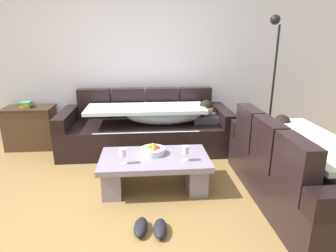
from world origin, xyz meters
The scene contains 12 objects.
ground_plane centered at (0.00, 0.00, 0.00)m, with size 14.00×14.00×0.00m, color olive.
back_wall centered at (0.00, 2.15, 1.35)m, with size 9.00×0.10×2.70m, color silver.
couch_along_wall centered at (0.28, 1.63, 0.33)m, with size 2.49×0.92×0.88m.
couch_near_window centered at (1.78, 0.06, 0.34)m, with size 0.92×1.95×0.88m.
coffee_table centered at (0.31, 0.43, 0.24)m, with size 1.20×0.68×0.38m.
fruit_bowl centered at (0.30, 0.51, 0.42)m, with size 0.28×0.28×0.10m.
wine_glass_near_left centered at (-0.02, 0.27, 0.50)m, with size 0.07×0.07×0.17m.
wine_glass_near_right centered at (0.64, 0.30, 0.50)m, with size 0.07×0.07×0.17m.
side_cabinet centered at (-1.53, 1.85, 0.32)m, with size 0.72×0.44×0.64m.
book_stack_on_cabinet centered at (-1.55, 1.85, 0.68)m, with size 0.18×0.21×0.08m.
floor_lamp centered at (2.13, 1.67, 1.12)m, with size 0.33×0.31×1.95m.
pair_of_shoes centered at (0.24, -0.36, 0.04)m, with size 0.31×0.32×0.09m.
Camera 1 is at (0.22, -2.51, 1.65)m, focal length 30.71 mm.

